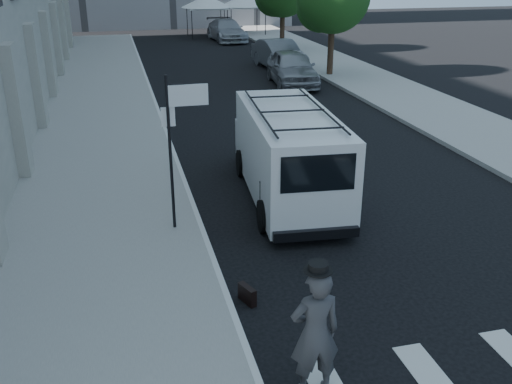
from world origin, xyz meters
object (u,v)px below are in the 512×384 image
cargo_van (288,153)px  briefcase (247,294)px  businessman (315,333)px  parked_car_b (279,55)px  parked_car_c (227,30)px  parked_car_a (292,68)px  suitcase (268,215)px

cargo_van → briefcase: bearing=-110.3°
businessman → cargo_van: bearing=-103.3°
parked_car_b → parked_car_c: parked_car_b is taller
briefcase → parked_car_a: (6.64, 18.47, 0.68)m
businessman → suitcase: bearing=-97.6°
cargo_van → parked_car_c: cargo_van is taller
businessman → parked_car_b: size_ratio=0.41×
parked_car_c → businessman: bearing=-102.6°
businessman → suitcase: (0.80, 5.51, -0.71)m
parked_car_a → cargo_van: bearing=-102.1°
parked_car_a → parked_car_b: 4.44m
briefcase → cargo_van: bearing=43.1°
businessman → suitcase: size_ratio=1.82×
businessman → cargo_van: size_ratio=0.32×
cargo_van → parked_car_c: bearing=86.3°
suitcase → parked_car_a: 16.38m
briefcase → suitcase: size_ratio=0.40×
cargo_van → parked_car_a: bearing=76.8°
parked_car_b → parked_car_c: bearing=87.0°
businessman → cargo_van: cargo_van is taller
cargo_van → businessman: bearing=-99.3°
briefcase → parked_car_c: 35.95m
suitcase → parked_car_a: (5.43, 15.44, 0.56)m
businessman → suitcase: businessman is taller
briefcase → parked_car_b: bearing=50.5°
parked_car_a → parked_car_b: (0.61, 4.40, -0.05)m
suitcase → parked_car_c: parked_car_c is taller
suitcase → businessman: bearing=-117.6°
cargo_van → parked_car_b: (5.04, 18.13, -0.39)m
suitcase → cargo_van: bearing=40.4°
cargo_van → parked_car_c: size_ratio=1.15×
briefcase → parked_car_b: size_ratio=0.09×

